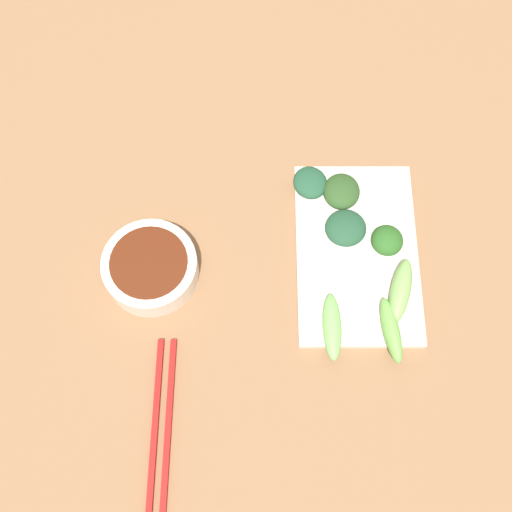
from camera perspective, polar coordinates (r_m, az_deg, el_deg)
name	(u,v)px	position (r m, az deg, el deg)	size (l,w,h in m)	color
tabletop	(268,268)	(0.97, 1.05, -1.05)	(2.10, 2.10, 0.02)	brown
sauce_bowl	(151,267)	(0.94, -9.05, -0.93)	(0.13, 0.13, 0.04)	silver
serving_plate	(358,253)	(0.97, 8.80, 0.22)	(0.18, 0.28, 0.01)	silver
broccoli_leafy_0	(388,241)	(0.96, 11.40, 1.30)	(0.05, 0.05, 0.03)	#27581F
broccoli_leafy_1	(347,228)	(0.96, 7.88, 2.40)	(0.06, 0.06, 0.02)	#20482F
broccoli_stalk_2	(401,291)	(0.94, 12.49, -3.01)	(0.03, 0.10, 0.03)	#79AF59
broccoli_leafy_3	(312,183)	(0.99, 4.83, 6.34)	(0.05, 0.05, 0.02)	#1F4A31
broccoli_stalk_4	(333,327)	(0.91, 6.67, -6.11)	(0.03, 0.10, 0.02)	#70B259
broccoli_stalk_5	(392,331)	(0.92, 11.69, -6.35)	(0.02, 0.09, 0.03)	#6AAD4A
broccoli_leafy_6	(343,192)	(0.99, 7.54, 5.55)	(0.05, 0.06, 0.02)	#284920
chopsticks	(162,424)	(0.91, -8.14, -14.24)	(0.03, 0.23, 0.01)	red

